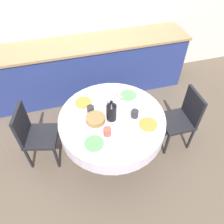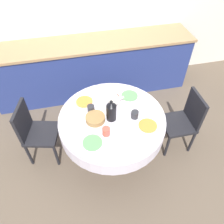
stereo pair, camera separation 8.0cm
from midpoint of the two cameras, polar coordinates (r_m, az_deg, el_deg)
The scene contains 17 objects.
ground_plane at distance 3.11m, azimuth -0.75°, elevation -10.80°, with size 12.00×12.00×0.00m, color brown.
wall_back at distance 3.67m, azimuth -8.92°, elevation 24.93°, with size 7.00×0.05×2.60m.
kitchen_counter at distance 3.76m, azimuth -6.63°, elevation 11.37°, with size 3.24×0.64×0.94m.
dining_table at distance 2.60m, azimuth -0.88°, elevation -3.17°, with size 1.24×1.24×0.76m.
chair_left at distance 3.01m, azimuth 17.19°, elevation -1.29°, with size 0.40×0.40×0.87m.
chair_right at distance 2.88m, azimuth -20.43°, elevation -5.26°, with size 0.49×0.49×0.87m.
plate_near_left at distance 2.27m, azimuth -5.71°, elevation -8.16°, with size 0.21×0.21×0.01m, color #5BA85B.
cup_near_left at distance 2.30m, azimuth -2.23°, elevation -5.16°, with size 0.08×0.08×0.09m, color #CC4C3D.
plate_near_right at distance 2.44m, azimuth 8.51°, elevation -3.20°, with size 0.21×0.21×0.01m, color orange.
cup_near_right at distance 2.48m, azimuth 5.05°, elevation -0.48°, with size 0.08×0.08×0.09m, color #28282D.
plate_far_left at distance 2.68m, azimuth -8.34°, elevation 2.44°, with size 0.21×0.21×0.01m, color orange.
cup_far_left at distance 2.53m, azimuth -6.51°, elevation 0.63°, with size 0.08×0.08×0.09m, color #28282D.
plate_far_right at distance 2.76m, azimuth 3.41°, elevation 4.41°, with size 0.21×0.21×0.01m, color #5BA85B.
cup_far_right at distance 2.65m, azimuth -0.12°, elevation 3.47°, with size 0.08×0.08×0.09m, color #CC4C3D.
coffee_carafe at distance 2.40m, azimuth -1.10°, elevation 0.21°, with size 0.11×0.11×0.28m.
teapot at distance 2.58m, azimuth -0.65°, elevation 3.18°, with size 0.20×0.15×0.19m.
bread_basket at distance 2.45m, azimuth -5.26°, elevation -1.86°, with size 0.22×0.22×0.06m, color olive.
Camera 1 is at (-0.45, -1.63, 2.61)m, focal length 35.00 mm.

